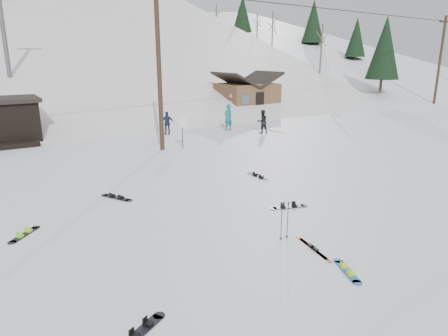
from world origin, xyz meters
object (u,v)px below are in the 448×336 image
cabin (247,97)px  hero_snowboard (347,271)px  hero_skis (313,248)px  utility_pole (159,66)px

cabin → hero_snowboard: (-14.55, -24.89, -1.46)m
hero_snowboard → hero_skis: hero_snowboard is taller
hero_skis → hero_snowboard: bearing=-85.1°
hero_snowboard → hero_skis: bearing=16.8°
cabin → hero_snowboard: bearing=-120.3°
hero_skis → utility_pole: bearing=95.2°
utility_pole → hero_snowboard: size_ratio=7.44×
utility_pole → hero_skis: size_ratio=5.42×
hero_snowboard → utility_pole: bearing=17.0°
utility_pole → hero_snowboard: bearing=-96.0°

